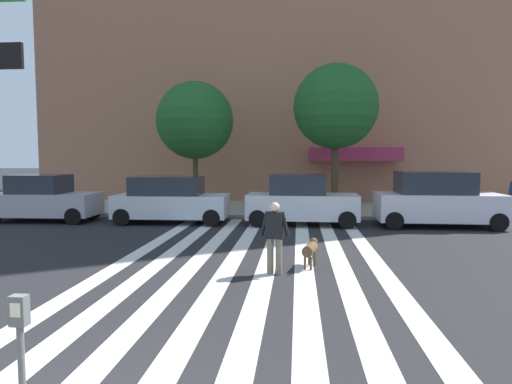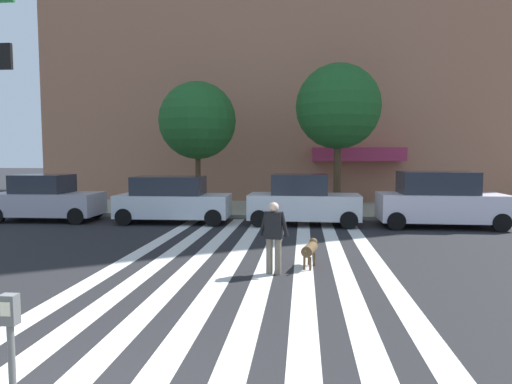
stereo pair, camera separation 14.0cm
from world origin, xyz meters
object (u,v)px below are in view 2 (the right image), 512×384
object	(u,v)px
parked_car_fourth_in_line	(440,200)
pedestrian_dog_walker	(274,234)
parked_car_behind_first	(172,200)
parked_car_third_in_line	(303,201)
street_tree_nearest	(197,121)
street_tree_middle	(338,107)
parked_car_near_curb	(47,199)
dog_on_leash	(310,249)
parking_meter_curbside	(11,349)

from	to	relation	value
parked_car_fourth_in_line	pedestrian_dog_walker	bearing A→B (deg)	-127.90
parked_car_behind_first	parked_car_fourth_in_line	distance (m)	10.28
parked_car_third_in_line	street_tree_nearest	bearing A→B (deg)	144.96
street_tree_nearest	street_tree_middle	bearing A→B (deg)	-3.15
parked_car_near_curb	parked_car_fourth_in_line	xyz separation A→B (m)	(15.59, 0.00, 0.11)
street_tree_nearest	pedestrian_dog_walker	distance (m)	12.16
parked_car_near_curb	street_tree_nearest	xyz separation A→B (m)	(5.53, 3.48, 3.41)
parked_car_behind_first	street_tree_middle	bearing A→B (deg)	24.96
street_tree_nearest	dog_on_leash	xyz separation A→B (m)	(5.13, -10.13, -3.87)
parked_car_behind_first	parked_car_fourth_in_line	xyz separation A→B (m)	(10.28, 0.00, 0.09)
parked_car_near_curb	parked_car_behind_first	size ratio (longest dim) A/B	0.96
dog_on_leash	parked_car_fourth_in_line	bearing A→B (deg)	53.52
parked_car_fourth_in_line	dog_on_leash	world-z (taller)	parked_car_fourth_in_line
street_tree_nearest	parked_car_third_in_line	bearing A→B (deg)	-35.04
parked_car_third_in_line	street_tree_middle	bearing A→B (deg)	63.95
street_tree_middle	parked_car_fourth_in_line	bearing A→B (deg)	-41.14
parked_car_fourth_in_line	street_tree_nearest	xyz separation A→B (m)	(-10.05, 3.48, 3.31)
street_tree_middle	street_tree_nearest	bearing A→B (deg)	176.85
parked_car_behind_first	dog_on_leash	xyz separation A→B (m)	(5.36, -6.65, -0.47)
parked_car_near_curb	pedestrian_dog_walker	bearing A→B (deg)	-36.85
parked_car_near_curb	parked_car_fourth_in_line	size ratio (longest dim) A/B	0.94
pedestrian_dog_walker	parked_car_third_in_line	bearing A→B (deg)	84.99
dog_on_leash	parked_car_third_in_line	bearing A→B (deg)	91.55
parked_car_fourth_in_line	pedestrian_dog_walker	world-z (taller)	parked_car_fourth_in_line
parking_meter_curbside	parked_car_third_in_line	size ratio (longest dim) A/B	0.32
street_tree_nearest	dog_on_leash	world-z (taller)	street_tree_nearest
parking_meter_curbside	parked_car_third_in_line	world-z (taller)	parked_car_third_in_line
parked_car_behind_first	pedestrian_dog_walker	distance (m)	8.66
parking_meter_curbside	street_tree_nearest	world-z (taller)	street_tree_nearest
parking_meter_curbside	parked_car_behind_first	xyz separation A→B (m)	(-2.71, 13.86, -0.11)
parking_meter_curbside	street_tree_middle	xyz separation A→B (m)	(3.99, 16.98, 3.81)
parking_meter_curbside	parked_car_fourth_in_line	bearing A→B (deg)	61.39
parking_meter_curbside	pedestrian_dog_walker	distance (m)	6.74
street_tree_middle	dog_on_leash	bearing A→B (deg)	-97.84
pedestrian_dog_walker	street_tree_middle	bearing A→B (deg)	78.31
parked_car_third_in_line	street_tree_middle	xyz separation A→B (m)	(1.52, 3.12, 3.92)
parked_car_third_in_line	parking_meter_curbside	bearing A→B (deg)	-100.09
parked_car_behind_first	parked_car_fourth_in_line	world-z (taller)	parked_car_fourth_in_line
street_tree_nearest	pedestrian_dog_walker	world-z (taller)	street_tree_nearest
parking_meter_curbside	parked_car_third_in_line	distance (m)	14.08
parked_car_fourth_in_line	street_tree_middle	world-z (taller)	street_tree_middle
parked_car_behind_first	street_tree_nearest	bearing A→B (deg)	86.27
parked_car_near_curb	parked_car_behind_first	world-z (taller)	parked_car_near_curb
street_tree_nearest	parked_car_behind_first	bearing A→B (deg)	-93.73
parked_car_behind_first	parked_car_third_in_line	distance (m)	5.18
parked_car_near_curb	parked_car_behind_first	xyz separation A→B (m)	(5.31, -0.00, 0.02)
parking_meter_curbside	dog_on_leash	world-z (taller)	parking_meter_curbside
parked_car_behind_first	parked_car_fourth_in_line	size ratio (longest dim) A/B	0.98
parked_car_behind_first	street_tree_nearest	xyz separation A→B (m)	(0.23, 3.48, 3.40)
parked_car_fourth_in_line	parking_meter_curbside	bearing A→B (deg)	-118.61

